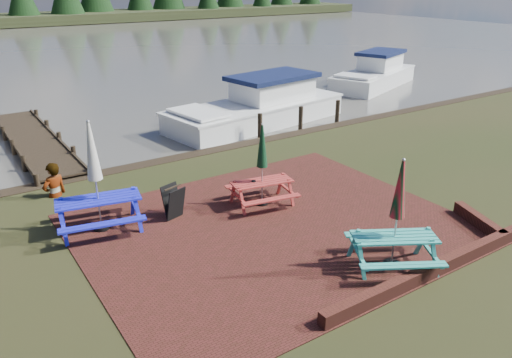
{
  "coord_description": "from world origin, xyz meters",
  "views": [
    {
      "loc": [
        -6.42,
        -7.94,
        5.8
      ],
      "look_at": [
        0.07,
        1.85,
        1.0
      ],
      "focal_mm": 35.0,
      "sensor_mm": 36.0,
      "label": 1
    }
  ],
  "objects_px": {
    "picnic_table_teal": "(395,231)",
    "boat_far": "(375,75)",
    "boat_near": "(260,108)",
    "jetty": "(35,141)",
    "person": "(50,164)",
    "picnic_table_red": "(262,178)",
    "chalkboard": "(174,202)",
    "picnic_table_blue": "(97,194)"
  },
  "relations": [
    {
      "from": "chalkboard",
      "to": "picnic_table_red",
      "type": "bearing_deg",
      "value": -31.87
    },
    {
      "from": "person",
      "to": "boat_far",
      "type": "bearing_deg",
      "value": 178.9
    },
    {
      "from": "picnic_table_teal",
      "to": "chalkboard",
      "type": "relative_size",
      "value": 2.84
    },
    {
      "from": "picnic_table_red",
      "to": "jetty",
      "type": "bearing_deg",
      "value": 124.4
    },
    {
      "from": "boat_far",
      "to": "picnic_table_red",
      "type": "bearing_deg",
      "value": 103.44
    },
    {
      "from": "picnic_table_teal",
      "to": "jetty",
      "type": "bearing_deg",
      "value": 139.18
    },
    {
      "from": "chalkboard",
      "to": "person",
      "type": "height_order",
      "value": "person"
    },
    {
      "from": "jetty",
      "to": "boat_far",
      "type": "relative_size",
      "value": 1.25
    },
    {
      "from": "jetty",
      "to": "person",
      "type": "bearing_deg",
      "value": -95.69
    },
    {
      "from": "picnic_table_teal",
      "to": "person",
      "type": "xyz_separation_m",
      "value": [
        -5.12,
        7.85,
        0.12
      ]
    },
    {
      "from": "person",
      "to": "picnic_table_red",
      "type": "bearing_deg",
      "value": 121.34
    },
    {
      "from": "picnic_table_blue",
      "to": "chalkboard",
      "type": "relative_size",
      "value": 3.19
    },
    {
      "from": "picnic_table_red",
      "to": "boat_far",
      "type": "relative_size",
      "value": 0.31
    },
    {
      "from": "picnic_table_red",
      "to": "jetty",
      "type": "xyz_separation_m",
      "value": [
        -4.04,
        9.01,
        -0.68
      ]
    },
    {
      "from": "picnic_table_teal",
      "to": "boat_far",
      "type": "distance_m",
      "value": 20.19
    },
    {
      "from": "picnic_table_blue",
      "to": "person",
      "type": "xyz_separation_m",
      "value": [
        -0.47,
        2.73,
        0.02
      ]
    },
    {
      "from": "chalkboard",
      "to": "boat_near",
      "type": "distance_m",
      "value": 9.89
    },
    {
      "from": "boat_far",
      "to": "person",
      "type": "height_order",
      "value": "person"
    },
    {
      "from": "chalkboard",
      "to": "boat_far",
      "type": "xyz_separation_m",
      "value": [
        17.14,
        9.57,
        -0.0
      ]
    },
    {
      "from": "chalkboard",
      "to": "picnic_table_teal",
      "type": "bearing_deg",
      "value": -76.27
    },
    {
      "from": "picnic_table_red",
      "to": "boat_near",
      "type": "xyz_separation_m",
      "value": [
        4.88,
        7.36,
        -0.33
      ]
    },
    {
      "from": "picnic_table_red",
      "to": "person",
      "type": "distance_m",
      "value": 5.89
    },
    {
      "from": "picnic_table_red",
      "to": "person",
      "type": "xyz_separation_m",
      "value": [
        -4.56,
        3.72,
        0.18
      ]
    },
    {
      "from": "jetty",
      "to": "picnic_table_teal",
      "type": "bearing_deg",
      "value": -70.76
    },
    {
      "from": "picnic_table_teal",
      "to": "boat_far",
      "type": "height_order",
      "value": "picnic_table_teal"
    },
    {
      "from": "picnic_table_teal",
      "to": "jetty",
      "type": "xyz_separation_m",
      "value": [
        -4.59,
        13.15,
        -0.74
      ]
    },
    {
      "from": "jetty",
      "to": "person",
      "type": "xyz_separation_m",
      "value": [
        -0.53,
        -5.29,
        0.86
      ]
    },
    {
      "from": "picnic_table_red",
      "to": "chalkboard",
      "type": "bearing_deg",
      "value": 176.03
    },
    {
      "from": "picnic_table_blue",
      "to": "boat_far",
      "type": "height_order",
      "value": "picnic_table_blue"
    },
    {
      "from": "picnic_table_blue",
      "to": "jetty",
      "type": "height_order",
      "value": "picnic_table_blue"
    },
    {
      "from": "chalkboard",
      "to": "jetty",
      "type": "xyz_separation_m",
      "value": [
        -1.71,
        8.42,
        -0.33
      ]
    },
    {
      "from": "chalkboard",
      "to": "boat_near",
      "type": "height_order",
      "value": "boat_near"
    },
    {
      "from": "person",
      "to": "picnic_table_blue",
      "type": "bearing_deg",
      "value": 80.26
    },
    {
      "from": "jetty",
      "to": "boat_far",
      "type": "height_order",
      "value": "boat_far"
    },
    {
      "from": "picnic_table_teal",
      "to": "boat_near",
      "type": "relative_size",
      "value": 0.29
    },
    {
      "from": "picnic_table_blue",
      "to": "boat_near",
      "type": "bearing_deg",
      "value": 46.93
    },
    {
      "from": "picnic_table_red",
      "to": "chalkboard",
      "type": "distance_m",
      "value": 2.42
    },
    {
      "from": "jetty",
      "to": "boat_near",
      "type": "height_order",
      "value": "boat_near"
    },
    {
      "from": "boat_near",
      "to": "person",
      "type": "bearing_deg",
      "value": 102.52
    },
    {
      "from": "boat_near",
      "to": "boat_far",
      "type": "height_order",
      "value": "boat_near"
    },
    {
      "from": "jetty",
      "to": "person",
      "type": "distance_m",
      "value": 5.39
    },
    {
      "from": "picnic_table_teal",
      "to": "jetty",
      "type": "relative_size",
      "value": 0.27
    }
  ]
}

